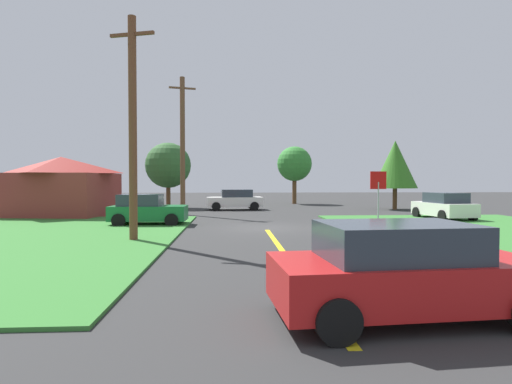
# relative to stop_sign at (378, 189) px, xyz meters

# --- Properties ---
(ground_plane) EXTENTS (120.00, 120.00, 0.00)m
(ground_plane) POSITION_rel_stop_sign_xyz_m (-5.05, 1.76, -1.96)
(ground_plane) COLOR #2F2F2F
(grass_verge_right) EXTENTS (12.00, 20.00, 0.08)m
(grass_verge_right) POSITION_rel_stop_sign_xyz_m (4.84, -2.24, -1.92)
(grass_verge_right) COLOR #34762F
(grass_verge_right) RESTS_ON ground
(grass_verge_left) EXTENTS (12.00, 20.00, 0.08)m
(grass_verge_left) POSITION_rel_stop_sign_xyz_m (-14.95, -2.24, -1.92)
(grass_verge_left) COLOR #34762F
(grass_verge_left) RESTS_ON ground
(lane_stripe_center) EXTENTS (0.20, 14.00, 0.01)m
(lane_stripe_center) POSITION_rel_stop_sign_xyz_m (-5.05, -6.24, -1.95)
(lane_stripe_center) COLOR yellow
(lane_stripe_center) RESTS_ON ground
(stop_sign) EXTENTS (0.80, 0.19, 2.75)m
(stop_sign) POSITION_rel_stop_sign_xyz_m (0.00, 0.00, 0.00)
(stop_sign) COLOR #9EA0A8
(stop_sign) RESTS_ON ground
(car_on_crossroad) EXTENTS (2.49, 4.09, 1.62)m
(car_on_crossroad) POSITION_rel_stop_sign_xyz_m (5.90, 5.30, -1.16)
(car_on_crossroad) COLOR white
(car_on_crossroad) RESTS_ON ground
(car_behind_on_main_road) EXTENTS (4.59, 2.46, 1.62)m
(car_behind_on_main_road) POSITION_rel_stop_sign_xyz_m (-3.85, -11.93, -1.15)
(car_behind_on_main_road) COLOR red
(car_behind_on_main_road) RESTS_ON ground
(car_approaching_junction) EXTENTS (4.52, 2.42, 1.62)m
(car_approaching_junction) POSITION_rel_stop_sign_xyz_m (-6.44, 14.48, -1.15)
(car_approaching_junction) COLOR white
(car_approaching_junction) RESTS_ON ground
(parked_car_near_building) EXTENTS (3.91, 2.08, 1.62)m
(parked_car_near_building) POSITION_rel_stop_sign_xyz_m (-11.14, 3.27, -1.16)
(parked_car_near_building) COLOR #196B33
(parked_car_near_building) RESTS_ON ground
(utility_pole_near) EXTENTS (1.76, 0.61, 8.55)m
(utility_pole_near) POSITION_rel_stop_sign_xyz_m (-10.48, -2.60, 2.42)
(utility_pole_near) COLOR brown
(utility_pole_near) RESTS_ON ground
(utility_pole_mid) EXTENTS (1.78, 0.55, 9.35)m
(utility_pole_mid) POSITION_rel_stop_sign_xyz_m (-10.04, 9.98, 2.81)
(utility_pole_mid) COLOR brown
(utility_pole_mid) RESTS_ON ground
(oak_tree_left) EXTENTS (3.85, 3.85, 5.55)m
(oak_tree_left) POSITION_rel_stop_sign_xyz_m (-12.08, 17.19, 1.66)
(oak_tree_left) COLOR brown
(oak_tree_left) RESTS_ON ground
(pine_tree_center) EXTENTS (3.47, 3.47, 5.54)m
(pine_tree_center) POSITION_rel_stop_sign_xyz_m (6.41, 14.07, 1.66)
(pine_tree_center) COLOR brown
(pine_tree_center) RESTS_ON ground
(oak_tree_right) EXTENTS (3.47, 3.47, 5.74)m
(oak_tree_right) POSITION_rel_stop_sign_xyz_m (-0.41, 22.72, 2.01)
(oak_tree_right) COLOR brown
(oak_tree_right) RESTS_ON ground
(barn) EXTENTS (6.65, 5.92, 3.88)m
(barn) POSITION_rel_stop_sign_xyz_m (-17.82, 9.22, -0.02)
(barn) COLOR maroon
(barn) RESTS_ON ground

